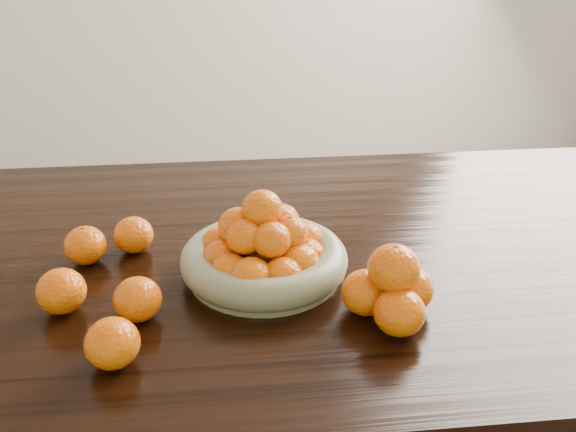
{
  "coord_description": "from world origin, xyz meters",
  "views": [
    {
      "loc": [
        -0.12,
        -1.1,
        1.35
      ],
      "look_at": [
        -0.0,
        -0.02,
        0.83
      ],
      "focal_mm": 40.0,
      "sensor_mm": 36.0,
      "label": 1
    }
  ],
  "objects": [
    {
      "name": "loose_orange_3",
      "position": [
        -0.3,
        0.02,
        0.79
      ],
      "size": [
        0.08,
        0.08,
        0.07
      ],
      "primitive_type": "ellipsoid",
      "color": "orange",
      "rests_on": "dining_table"
    },
    {
      "name": "loose_orange_4",
      "position": [
        -0.39,
        -0.17,
        0.79
      ],
      "size": [
        0.08,
        0.08,
        0.08
      ],
      "primitive_type": "ellipsoid",
      "color": "orange",
      "rests_on": "dining_table"
    },
    {
      "name": "dining_table",
      "position": [
        0.0,
        0.0,
        0.66
      ],
      "size": [
        2.0,
        1.0,
        0.75
      ],
      "color": "black",
      "rests_on": "ground"
    },
    {
      "name": "loose_orange_2",
      "position": [
        -0.26,
        -0.21,
        0.79
      ],
      "size": [
        0.08,
        0.08,
        0.07
      ],
      "primitive_type": "ellipsoid",
      "color": "orange",
      "rests_on": "dining_table"
    },
    {
      "name": "loose_orange_1",
      "position": [
        -0.29,
        -0.32,
        0.79
      ],
      "size": [
        0.08,
        0.08,
        0.07
      ],
      "primitive_type": "ellipsoid",
      "color": "orange",
      "rests_on": "dining_table"
    },
    {
      "name": "orange_pyramid",
      "position": [
        0.14,
        -0.25,
        0.8
      ],
      "size": [
        0.15,
        0.15,
        0.13
      ],
      "rotation": [
        0.0,
        0.0,
        0.04
      ],
      "color": "orange",
      "rests_on": "dining_table"
    },
    {
      "name": "loose_orange_0",
      "position": [
        -0.38,
        -0.01,
        0.79
      ],
      "size": [
        0.08,
        0.08,
        0.07
      ],
      "primitive_type": "ellipsoid",
      "color": "orange",
      "rests_on": "dining_table"
    },
    {
      "name": "fruit_bowl",
      "position": [
        -0.05,
        -0.1,
        0.8
      ],
      "size": [
        0.3,
        0.3,
        0.16
      ],
      "rotation": [
        0.0,
        0.0,
        0.22
      ],
      "color": "gray",
      "rests_on": "dining_table"
    }
  ]
}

